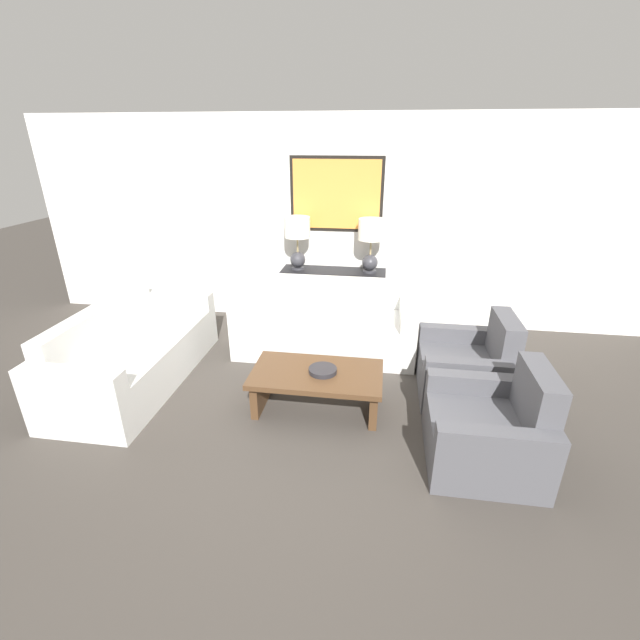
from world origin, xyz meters
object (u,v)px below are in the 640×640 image
(coffee_table, at_px, (317,382))
(couch_by_side, at_px, (134,355))
(armchair_near_back_wall, at_px, (468,368))
(couch_by_back_wall, at_px, (326,327))
(table_lamp_right, at_px, (371,238))
(decorative_bowl, at_px, (323,370))
(armchair_near_camera, at_px, (489,431))
(table_lamp_left, at_px, (297,235))
(console_table, at_px, (333,298))

(coffee_table, bearing_deg, couch_by_side, 172.85)
(armchair_near_back_wall, bearing_deg, couch_by_back_wall, 153.47)
(table_lamp_right, distance_m, coffee_table, 2.19)
(table_lamp_right, distance_m, couch_by_back_wall, 1.25)
(coffee_table, bearing_deg, couch_by_back_wall, 93.99)
(decorative_bowl, bearing_deg, armchair_near_camera, -19.62)
(table_lamp_right, relative_size, armchair_near_camera, 0.76)
(armchair_near_camera, bearing_deg, couch_by_back_wall, 131.09)
(table_lamp_left, distance_m, decorative_bowl, 2.20)
(couch_by_side, height_order, decorative_bowl, couch_by_side)
(decorative_bowl, bearing_deg, coffee_table, 178.87)
(console_table, relative_size, coffee_table, 1.13)
(console_table, distance_m, decorative_bowl, 1.96)
(coffee_table, relative_size, decorative_bowl, 4.65)
(couch_by_back_wall, relative_size, armchair_near_back_wall, 2.34)
(decorative_bowl, bearing_deg, console_table, 94.17)
(table_lamp_right, height_order, armchair_near_camera, table_lamp_right)
(table_lamp_left, distance_m, couch_by_back_wall, 1.25)
(couch_by_side, xyz_separation_m, decorative_bowl, (2.01, -0.25, 0.13))
(coffee_table, relative_size, armchair_near_camera, 1.35)
(console_table, bearing_deg, decorative_bowl, -85.83)
(couch_by_back_wall, xyz_separation_m, armchair_near_back_wall, (1.52, -0.76, -0.01))
(table_lamp_right, relative_size, armchair_near_back_wall, 0.76)
(table_lamp_left, relative_size, couch_by_side, 0.33)
(table_lamp_right, relative_size, couch_by_back_wall, 0.33)
(table_lamp_right, xyz_separation_m, armchair_near_back_wall, (1.05, -1.46, -0.94))
(table_lamp_right, bearing_deg, armchair_near_camera, -66.74)
(table_lamp_left, bearing_deg, couch_by_side, -129.44)
(coffee_table, bearing_deg, table_lamp_right, 79.00)
(coffee_table, bearing_deg, armchair_near_camera, -18.95)
(table_lamp_right, bearing_deg, coffee_table, -101.00)
(console_table, distance_m, couch_by_back_wall, 0.71)
(table_lamp_left, bearing_deg, decorative_bowl, -72.69)
(console_table, bearing_deg, coffee_table, -87.44)
(armchair_near_back_wall, distance_m, armchair_near_camera, 0.98)
(coffee_table, xyz_separation_m, armchair_near_camera, (1.43, -0.49, -0.02))
(armchair_near_camera, bearing_deg, coffee_table, 161.05)
(couch_by_back_wall, bearing_deg, coffee_table, -86.01)
(table_lamp_right, distance_m, armchair_near_back_wall, 2.03)
(console_table, relative_size, table_lamp_left, 2.00)
(console_table, height_order, couch_by_back_wall, couch_by_back_wall)
(table_lamp_right, xyz_separation_m, armchair_near_camera, (1.05, -2.44, -0.94))
(console_table, xyz_separation_m, table_lamp_left, (-0.47, 0.00, 0.83))
(coffee_table, height_order, armchair_near_camera, armchair_near_camera)
(coffee_table, xyz_separation_m, decorative_bowl, (0.06, -0.00, 0.12))
(console_table, height_order, table_lamp_right, table_lamp_right)
(console_table, bearing_deg, table_lamp_right, 0.00)
(table_lamp_left, relative_size, coffee_table, 0.56)
(coffee_table, distance_m, decorative_bowl, 0.14)
(couch_by_back_wall, distance_m, coffee_table, 1.25)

